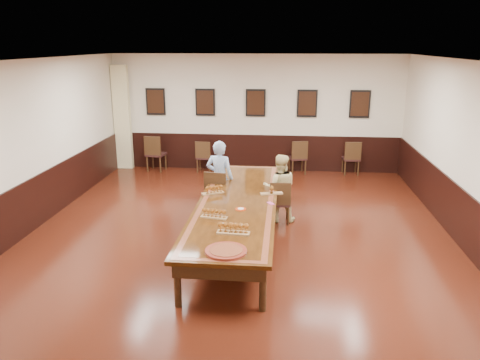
# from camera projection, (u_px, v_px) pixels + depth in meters

# --- Properties ---
(floor) EXTENTS (8.00, 10.00, 0.02)m
(floor) POSITION_uv_depth(u_px,v_px,m) (237.00, 240.00, 8.61)
(floor) COLOR black
(floor) RESTS_ON ground
(ceiling) EXTENTS (8.00, 10.00, 0.02)m
(ceiling) POSITION_uv_depth(u_px,v_px,m) (237.00, 60.00, 7.70)
(ceiling) COLOR white
(ceiling) RESTS_ON floor
(wall_back) EXTENTS (8.00, 0.02, 3.20)m
(wall_back) POSITION_uv_depth(u_px,v_px,m) (256.00, 113.00, 12.94)
(wall_back) COLOR beige
(wall_back) RESTS_ON floor
(wall_front) EXTENTS (8.00, 0.02, 3.20)m
(wall_front) POSITION_uv_depth(u_px,v_px,m) (166.00, 315.00, 3.37)
(wall_front) COLOR beige
(wall_front) RESTS_ON floor
(wall_left) EXTENTS (0.02, 10.00, 3.20)m
(wall_left) POSITION_uv_depth(u_px,v_px,m) (19.00, 150.00, 8.53)
(wall_left) COLOR beige
(wall_left) RESTS_ON floor
(wall_right) EXTENTS (0.02, 10.00, 3.20)m
(wall_right) POSITION_uv_depth(u_px,v_px,m) (476.00, 161.00, 7.78)
(wall_right) COLOR beige
(wall_right) RESTS_ON floor
(chair_man) EXTENTS (0.54, 0.57, 0.99)m
(chair_man) POSITION_uv_depth(u_px,v_px,m) (218.00, 193.00, 9.68)
(chair_man) COLOR black
(chair_man) RESTS_ON floor
(chair_woman) EXTENTS (0.44, 0.48, 0.88)m
(chair_woman) POSITION_uv_depth(u_px,v_px,m) (280.00, 201.00, 9.33)
(chair_woman) COLOR black
(chair_woman) RESTS_ON floor
(spare_chair_a) EXTENTS (0.54, 0.58, 1.02)m
(spare_chair_a) POSITION_uv_depth(u_px,v_px,m) (156.00, 153.00, 13.10)
(spare_chair_a) COLOR black
(spare_chair_a) RESTS_ON floor
(spare_chair_b) EXTENTS (0.44, 0.48, 0.89)m
(spare_chair_b) POSITION_uv_depth(u_px,v_px,m) (205.00, 156.00, 13.01)
(spare_chair_b) COLOR black
(spare_chair_b) RESTS_ON floor
(spare_chair_c) EXTENTS (0.54, 0.57, 0.94)m
(spare_chair_c) POSITION_uv_depth(u_px,v_px,m) (298.00, 157.00, 12.84)
(spare_chair_c) COLOR black
(spare_chair_c) RESTS_ON floor
(spare_chair_d) EXTENTS (0.47, 0.51, 0.94)m
(spare_chair_d) POSITION_uv_depth(u_px,v_px,m) (351.00, 157.00, 12.76)
(spare_chair_d) COLOR black
(spare_chair_d) RESTS_ON floor
(person_man) EXTENTS (0.63, 0.47, 1.57)m
(person_man) POSITION_uv_depth(u_px,v_px,m) (220.00, 178.00, 9.70)
(person_man) COLOR #4978B7
(person_man) RESTS_ON floor
(person_woman) EXTENTS (0.72, 0.58, 1.38)m
(person_woman) POSITION_uv_depth(u_px,v_px,m) (280.00, 188.00, 9.35)
(person_woman) COLOR beige
(person_woman) RESTS_ON floor
(pink_phone) EXTENTS (0.14, 0.17, 0.01)m
(pink_phone) POSITION_uv_depth(u_px,v_px,m) (271.00, 203.00, 8.26)
(pink_phone) COLOR #DA4890
(pink_phone) RESTS_ON conference_table
(curtain) EXTENTS (0.45, 0.18, 2.90)m
(curtain) POSITION_uv_depth(u_px,v_px,m) (122.00, 118.00, 13.14)
(curtain) COLOR beige
(curtain) RESTS_ON floor
(wainscoting) EXTENTS (8.00, 10.00, 1.00)m
(wainscoting) POSITION_uv_depth(u_px,v_px,m) (237.00, 214.00, 8.47)
(wainscoting) COLOR black
(wainscoting) RESTS_ON floor
(conference_table) EXTENTS (1.40, 5.00, 0.76)m
(conference_table) POSITION_uv_depth(u_px,v_px,m) (237.00, 208.00, 8.43)
(conference_table) COLOR black
(conference_table) RESTS_ON floor
(posters) EXTENTS (6.14, 0.04, 0.74)m
(posters) POSITION_uv_depth(u_px,v_px,m) (256.00, 103.00, 12.78)
(posters) COLOR black
(posters) RESTS_ON wall_back
(flight_a) EXTENTS (0.43, 0.31, 0.16)m
(flight_a) POSITION_uv_depth(u_px,v_px,m) (213.00, 190.00, 8.78)
(flight_a) COLOR olive
(flight_a) RESTS_ON conference_table
(flight_b) EXTENTS (0.44, 0.24, 0.16)m
(flight_b) POSITION_uv_depth(u_px,v_px,m) (272.00, 191.00, 8.76)
(flight_b) COLOR olive
(flight_b) RESTS_ON conference_table
(flight_c) EXTENTS (0.45, 0.21, 0.16)m
(flight_c) POSITION_uv_depth(u_px,v_px,m) (214.00, 214.00, 7.57)
(flight_c) COLOR olive
(flight_c) RESTS_ON conference_table
(flight_d) EXTENTS (0.50, 0.18, 0.18)m
(flight_d) POSITION_uv_depth(u_px,v_px,m) (233.00, 229.00, 6.93)
(flight_d) COLOR olive
(flight_d) RESTS_ON conference_table
(red_plate_grp) EXTENTS (0.19, 0.19, 0.02)m
(red_plate_grp) POSITION_uv_depth(u_px,v_px,m) (241.00, 209.00, 7.96)
(red_plate_grp) COLOR #BA320C
(red_plate_grp) RESTS_ON conference_table
(carved_platter) EXTENTS (0.70, 0.70, 0.05)m
(carved_platter) POSITION_uv_depth(u_px,v_px,m) (226.00, 251.00, 6.34)
(carved_platter) COLOR #5E1B12
(carved_platter) RESTS_ON conference_table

